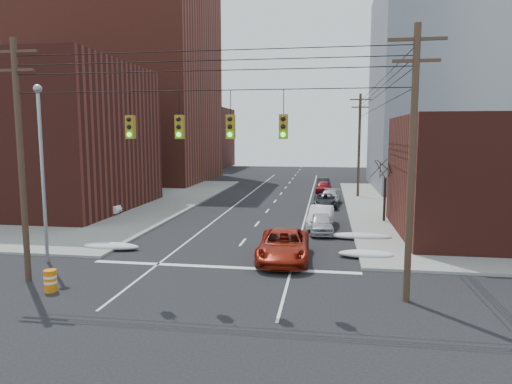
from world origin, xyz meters
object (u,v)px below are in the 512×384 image
(parked_car_e, at_px, (323,187))
(lot_car_d, at_px, (84,193))
(parked_car_c, at_px, (325,201))
(parked_car_d, at_px, (330,197))
(parked_car_a, at_px, (321,223))
(construction_barrel, at_px, (50,281))
(lot_car_b, at_px, (106,197))
(parked_car_f, at_px, (324,183))
(parked_car_b, at_px, (321,217))
(red_pickup, at_px, (284,245))
(lot_car_c, at_px, (58,202))
(lot_car_a, at_px, (97,207))

(parked_car_e, xyz_separation_m, lot_car_d, (-24.01, -10.43, 0.16))
(parked_car_c, height_order, parked_car_d, parked_car_d)
(parked_car_a, bearing_deg, parked_car_c, 85.61)
(parked_car_c, bearing_deg, construction_barrel, -115.77)
(lot_car_b, bearing_deg, construction_barrel, -168.77)
(parked_car_a, xyz_separation_m, construction_barrel, (-11.44, -13.70, -0.19))
(parked_car_d, xyz_separation_m, parked_car_f, (-0.70, 13.60, -0.06))
(parked_car_b, bearing_deg, lot_car_b, 165.37)
(lot_car_d, xyz_separation_m, construction_barrel, (12.64, -25.23, -0.36))
(parked_car_a, height_order, parked_car_d, parked_car_a)
(parked_car_d, distance_m, lot_car_b, 21.68)
(parked_car_f, distance_m, lot_car_d, 28.57)
(parked_car_c, bearing_deg, parked_car_e, 90.70)
(parked_car_b, bearing_deg, construction_barrel, -120.92)
(red_pickup, xyz_separation_m, parked_car_f, (1.85, 34.17, -0.19))
(lot_car_b, xyz_separation_m, lot_car_c, (-2.66, -3.59, 0.02))
(parked_car_f, height_order, construction_barrel, parked_car_f)
(parked_car_b, xyz_separation_m, parked_car_f, (0.00, 24.86, -0.15))
(red_pickup, xyz_separation_m, parked_car_a, (1.92, 7.16, -0.13))
(red_pickup, height_order, parked_car_b, red_pickup)
(lot_car_a, xyz_separation_m, construction_barrel, (7.11, -17.38, -0.29))
(parked_car_c, distance_m, parked_car_f, 15.68)
(lot_car_a, bearing_deg, parked_car_f, -45.69)
(lot_car_b, bearing_deg, parked_car_f, -60.04)
(lot_car_d, bearing_deg, parked_car_e, -46.53)
(parked_car_c, relative_size, parked_car_d, 0.98)
(parked_car_e, relative_size, construction_barrel, 4.22)
(parked_car_e, distance_m, lot_car_b, 24.13)
(lot_car_d, bearing_deg, parked_car_d, -65.65)
(red_pickup, distance_m, construction_barrel, 11.56)
(construction_barrel, bearing_deg, parked_car_c, 65.04)
(parked_car_a, height_order, lot_car_d, lot_car_d)
(red_pickup, bearing_deg, lot_car_a, 144.90)
(lot_car_b, bearing_deg, parked_car_d, -89.89)
(parked_car_a, bearing_deg, lot_car_b, 152.24)
(red_pickup, height_order, lot_car_c, red_pickup)
(lot_car_a, xyz_separation_m, lot_car_d, (-5.53, 7.84, 0.07))
(lot_car_b, bearing_deg, red_pickup, -141.99)
(lot_car_a, distance_m, construction_barrel, 18.78)
(parked_car_a, height_order, construction_barrel, parked_car_a)
(parked_car_e, height_order, lot_car_b, lot_car_b)
(parked_car_b, distance_m, lot_car_d, 25.78)
(lot_car_b, relative_size, lot_car_c, 1.01)
(parked_car_b, distance_m, parked_car_f, 24.86)
(parked_car_c, xyz_separation_m, lot_car_d, (-24.29, 0.19, 0.22))
(parked_car_f, relative_size, lot_car_b, 0.83)
(parked_car_d, bearing_deg, parked_car_a, -85.55)
(parked_car_a, xyz_separation_m, parked_car_f, (-0.07, 27.01, -0.07))
(lot_car_c, height_order, construction_barrel, lot_car_c)
(parked_car_a, bearing_deg, parked_car_f, 86.82)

